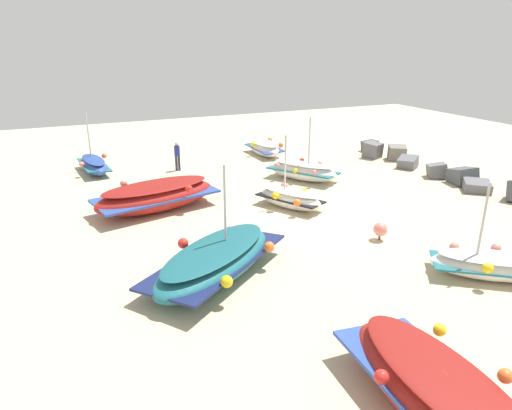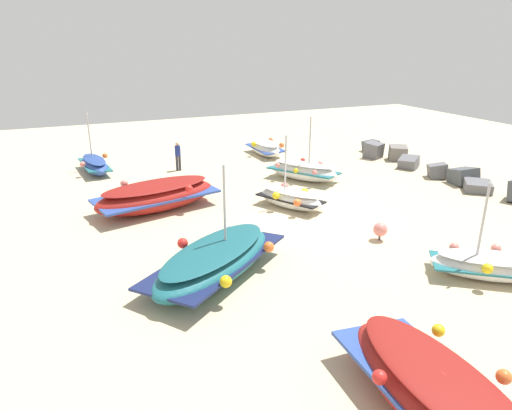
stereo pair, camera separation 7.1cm
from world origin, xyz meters
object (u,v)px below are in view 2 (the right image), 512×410
object	(u,v)px
fishing_boat_4	(290,198)
fishing_boat_2	(157,196)
mooring_buoy_0	(380,230)
fishing_boat_8	(95,164)
fishing_boat_3	(439,394)
fishing_boat_6	(304,170)
person_walking	(178,154)
fishing_boat_0	(491,265)
fishing_boat_1	(215,260)
fishing_boat_5	(265,148)

from	to	relation	value
fishing_boat_4	fishing_boat_2	bearing A→B (deg)	-139.48
mooring_buoy_0	fishing_boat_8	bearing A→B (deg)	-147.77
fishing_boat_3	fishing_boat_8	bearing A→B (deg)	-165.45
fishing_boat_3	fishing_boat_6	world-z (taller)	fishing_boat_6
fishing_boat_4	fishing_boat_6	bearing A→B (deg)	115.17
person_walking	fishing_boat_0	bearing A→B (deg)	-139.58
fishing_boat_2	fishing_boat_6	size ratio (longest dim) A/B	1.43
fishing_boat_0	fishing_boat_4	size ratio (longest dim) A/B	1.13
fishing_boat_6	fishing_boat_8	distance (m)	11.70
fishing_boat_8	mooring_buoy_0	xyz separation A→B (m)	(14.00, 8.83, -0.03)
fishing_boat_3	fishing_boat_2	bearing A→B (deg)	-166.99
fishing_boat_1	fishing_boat_4	world-z (taller)	fishing_boat_1
fishing_boat_2	fishing_boat_8	xyz separation A→B (m)	(-7.42, -1.92, -0.20)
fishing_boat_8	mooring_buoy_0	distance (m)	16.55
fishing_boat_2	fishing_boat_8	distance (m)	7.67
fishing_boat_0	fishing_boat_3	xyz separation A→B (m)	(3.71, -5.75, 0.17)
fishing_boat_0	person_walking	world-z (taller)	fishing_boat_0
fishing_boat_8	fishing_boat_3	bearing A→B (deg)	5.96
fishing_boat_2	fishing_boat_6	world-z (taller)	fishing_boat_6
fishing_boat_4	mooring_buoy_0	bearing A→B (deg)	-10.05
fishing_boat_1	person_walking	world-z (taller)	fishing_boat_1
fishing_boat_4	person_walking	bearing A→B (deg)	172.14
fishing_boat_4	fishing_boat_5	xyz separation A→B (m)	(-9.44, 3.10, 0.03)
fishing_boat_3	fishing_boat_5	bearing A→B (deg)	167.01
mooring_buoy_0	fishing_boat_0	bearing A→B (deg)	19.85
fishing_boat_3	mooring_buoy_0	world-z (taller)	fishing_boat_3
fishing_boat_1	mooring_buoy_0	xyz separation A→B (m)	(-0.15, 6.52, -0.12)
fishing_boat_5	person_walking	size ratio (longest dim) A/B	2.10
fishing_boat_0	fishing_boat_6	xyz separation A→B (m)	(-11.69, -0.14, 0.10)
fishing_boat_4	person_walking	world-z (taller)	fishing_boat_4
fishing_boat_1	fishing_boat_5	distance (m)	16.24
fishing_boat_2	person_walking	distance (m)	6.44
mooring_buoy_0	fishing_boat_1	bearing A→B (deg)	-88.65
fishing_boat_1	fishing_boat_8	world-z (taller)	fishing_boat_1
fishing_boat_2	fishing_boat_5	bearing A→B (deg)	27.34
fishing_boat_6	mooring_buoy_0	distance (m)	8.07
fishing_boat_1	fishing_boat_5	world-z (taller)	fishing_boat_1
fishing_boat_5	mooring_buoy_0	bearing A→B (deg)	-7.33
fishing_boat_1	fishing_boat_3	distance (m)	7.57
fishing_boat_1	fishing_boat_5	xyz separation A→B (m)	(-14.03, 8.18, -0.06)
person_walking	mooring_buoy_0	size ratio (longest dim) A/B	2.38
fishing_boat_0	fishing_boat_8	world-z (taller)	fishing_boat_8
fishing_boat_1	fishing_boat_4	xyz separation A→B (m)	(-4.59, 5.08, -0.09)
fishing_boat_4	fishing_boat_0	bearing A→B (deg)	-9.21
fishing_boat_2	fishing_boat_8	size ratio (longest dim) A/B	1.57
fishing_boat_4	fishing_boat_8	world-z (taller)	fishing_boat_8
fishing_boat_2	fishing_boat_4	distance (m)	5.87
fishing_boat_6	person_walking	xyz separation A→B (m)	(-4.53, -5.62, 0.43)
fishing_boat_5	mooring_buoy_0	xyz separation A→B (m)	(13.88, -1.66, -0.07)
fishing_boat_2	fishing_boat_6	xyz separation A→B (m)	(-1.40, 8.11, -0.13)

